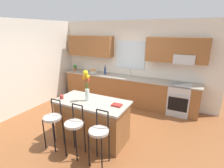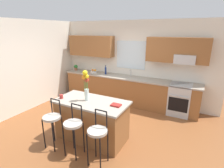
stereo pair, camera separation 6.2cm
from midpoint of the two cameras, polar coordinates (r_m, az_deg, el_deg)
ground_plane at (r=4.70m, az=-4.09°, el=-13.46°), size 14.00×14.00×0.00m
wall_left at (r=6.08m, az=-24.18°, el=5.84°), size 0.12×4.60×2.70m
back_wall_assembly at (r=5.88m, az=5.90°, el=8.48°), size 5.60×0.50×2.70m
counter_run at (r=5.89m, az=4.30°, el=-1.94°), size 4.56×0.64×0.92m
sink_faucet at (r=5.82m, az=5.69°, el=3.91°), size 0.02×0.13×0.23m
oven_range at (r=5.49m, az=20.74°, el=-4.57°), size 0.60×0.64×0.92m
kitchen_island at (r=4.03m, az=-6.90°, el=-11.57°), size 1.62×0.81×0.92m
bar_stool_near at (r=3.86m, az=-19.19°, el=-10.98°), size 0.36×0.36×1.04m
bar_stool_middle at (r=3.52m, az=-12.72°, el=-13.29°), size 0.36×0.36×1.04m
bar_stool_far at (r=3.23m, az=-4.84°, el=-15.82°), size 0.36×0.36×1.04m
flower_vase at (r=3.74m, az=-8.79°, el=0.20°), size 0.17×0.15×0.68m
mug_ceramic at (r=4.08m, az=-16.54°, el=-4.04°), size 0.08×0.08×0.09m
cookbook at (r=3.57m, az=1.06°, el=-6.88°), size 0.20×0.15×0.03m
fruit_bowl_oranges at (r=6.33m, az=-6.42°, el=4.07°), size 0.24×0.24×0.13m
bottle_olive_oil at (r=6.06m, az=-2.57°, el=4.40°), size 0.06×0.06×0.32m
potted_plant_small at (r=6.78m, az=-12.24°, el=5.37°), size 0.19×0.13×0.22m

